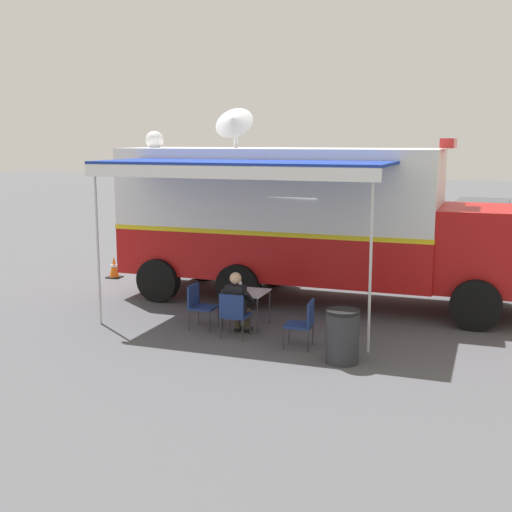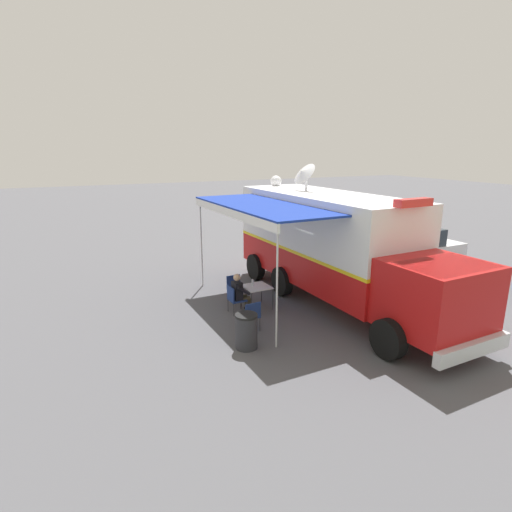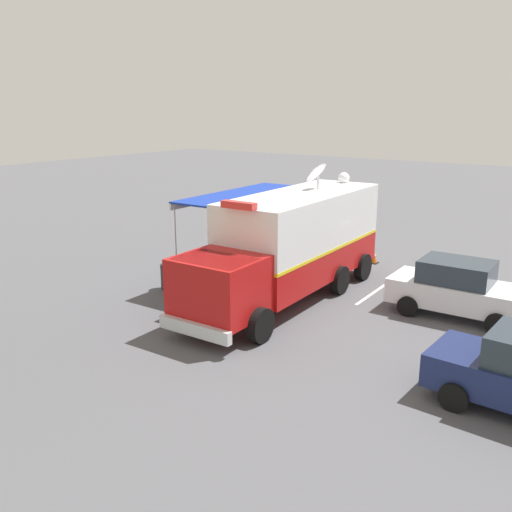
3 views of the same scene
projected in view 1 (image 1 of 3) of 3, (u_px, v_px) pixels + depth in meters
ground_plane at (279, 298)px, 15.76m from camera, size 100.00×100.00×0.00m
lot_stripe at (228, 274)px, 18.54m from camera, size 0.26×4.80×0.01m
command_truck at (310, 218)px, 15.14m from camera, size 5.08×9.56×4.53m
folding_table at (246, 294)px, 13.20m from camera, size 0.82×0.82×0.73m
water_bottle at (240, 287)px, 13.11m from camera, size 0.07×0.07×0.22m
folding_chair_at_table at (234, 312)px, 12.47m from camera, size 0.49×0.49×0.87m
folding_chair_beside_table at (199, 303)px, 13.18m from camera, size 0.49×0.49×0.87m
folding_chair_spare_by_truck at (304, 320)px, 11.88m from camera, size 0.53×0.53×0.87m
seated_responder at (237, 302)px, 12.62m from camera, size 0.67×0.56×1.25m
trash_bin at (342, 336)px, 11.13m from camera, size 0.57×0.57×0.91m
traffic_cone at (114, 267)px, 18.01m from camera, size 0.36×0.36×0.58m
car_behind_truck at (309, 231)px, 20.66m from camera, size 4.25×2.11×1.76m
car_far_corner at (481, 227)px, 21.64m from camera, size 4.27×2.15×1.76m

